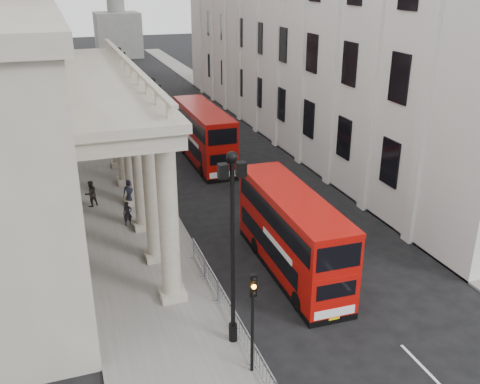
{
  "coord_description": "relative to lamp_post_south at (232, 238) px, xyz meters",
  "views": [
    {
      "loc": [
        -6.37,
        -13.55,
        14.36
      ],
      "look_at": [
        2.75,
        12.79,
        3.02
      ],
      "focal_mm": 40.0,
      "sensor_mm": 36.0,
      "label": 1
    }
  ],
  "objects": [
    {
      "name": "traffic_light",
      "position": [
        0.1,
        -2.02,
        -1.8
      ],
      "size": [
        0.28,
        0.33,
        4.3
      ],
      "color": "black",
      "rests_on": "sidewalk_west"
    },
    {
      "name": "pedestrian_a",
      "position": [
        -2.55,
        12.69,
        -4.03
      ],
      "size": [
        0.56,
        0.37,
        1.53
      ],
      "primitive_type": "imported",
      "rotation": [
        0.0,
        0.0,
        -0.0
      ],
      "color": "black",
      "rests_on": "sidewalk_west"
    },
    {
      "name": "sidewalk_west",
      "position": [
        -2.4,
        26.0,
        -4.85
      ],
      "size": [
        6.0,
        140.0,
        0.12
      ],
      "primitive_type": "cube",
      "color": "slate",
      "rests_on": "ground"
    },
    {
      "name": "lamp_post_south",
      "position": [
        0.0,
        0.0,
        0.0
      ],
      "size": [
        1.05,
        0.44,
        8.32
      ],
      "color": "black",
      "rests_on": "sidewalk_west"
    },
    {
      "name": "pedestrian_b",
      "position": [
        -4.42,
        16.42,
        -3.9
      ],
      "size": [
        1.09,
        1.01,
        1.79
      ],
      "primitive_type": "imported",
      "rotation": [
        0.0,
        0.0,
        3.65
      ],
      "color": "black",
      "rests_on": "sidewalk_west"
    },
    {
      "name": "lamp_post_mid",
      "position": [
        0.0,
        16.0,
        0.0
      ],
      "size": [
        1.05,
        0.44,
        8.32
      ],
      "color": "black",
      "rests_on": "sidewalk_west"
    },
    {
      "name": "west_building_far",
      "position": [
        -9.9,
        76.0,
        5.09
      ],
      "size": [
        9.0,
        30.0,
        20.0
      ],
      "primitive_type": "cube",
      "color": "gray",
      "rests_on": "ground"
    },
    {
      "name": "kerb",
      "position": [
        0.55,
        26.0,
        -4.84
      ],
      "size": [
        0.2,
        140.0,
        0.14
      ],
      "primitive_type": "cube",
      "color": "slate",
      "rests_on": "ground"
    },
    {
      "name": "lamp_post_north",
      "position": [
        0.0,
        32.0,
        0.0
      ],
      "size": [
        1.05,
        0.44,
        8.32
      ],
      "color": "black",
      "rests_on": "sidewalk_west"
    },
    {
      "name": "sidewalk_east",
      "position": [
        14.1,
        26.0,
        -4.85
      ],
      "size": [
        3.0,
        140.0,
        0.12
      ],
      "primitive_type": "cube",
      "color": "slate",
      "rests_on": "ground"
    },
    {
      "name": "pedestrian_c",
      "position": [
        -1.96,
        15.76,
        -3.87
      ],
      "size": [
        0.98,
        0.72,
        1.83
      ],
      "primitive_type": "imported",
      "rotation": [
        0.0,
        0.0,
        6.12
      ],
      "color": "black",
      "rests_on": "sidewalk_west"
    },
    {
      "name": "bus_near",
      "position": [
        4.72,
        4.67,
        -2.67
      ],
      "size": [
        2.6,
        9.98,
        4.29
      ],
      "rotation": [
        0.0,
        0.0,
        -0.02
      ],
      "color": "#AD0C08",
      "rests_on": "ground"
    },
    {
      "name": "bus_far",
      "position": [
        5.21,
        23.19,
        -2.56
      ],
      "size": [
        2.56,
        10.43,
        4.5
      ],
      "rotation": [
        0.0,
        0.0,
        0.0
      ],
      "color": "#A30C07",
      "rests_on": "ground"
    },
    {
      "name": "brick_building",
      "position": [
        -9.9,
        44.0,
        6.09
      ],
      "size": [
        9.0,
        32.0,
        22.0
      ],
      "primitive_type": "cube",
      "color": "maroon",
      "rests_on": "ground"
    },
    {
      "name": "crowd_barriers",
      "position": [
        0.25,
        -1.77,
        -4.24
      ],
      "size": [
        0.5,
        18.75,
        1.1
      ],
      "color": "gray",
      "rests_on": "sidewalk_west"
    }
  ]
}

